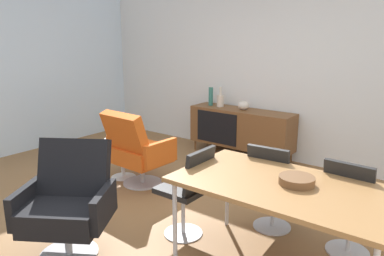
# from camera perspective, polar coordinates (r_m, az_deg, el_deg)

# --- Properties ---
(ground_plane) EXTENTS (8.32, 8.32, 0.00)m
(ground_plane) POSITION_cam_1_polar(r_m,az_deg,el_deg) (3.87, -6.21, -13.70)
(ground_plane) COLOR olive
(wall_back) EXTENTS (6.80, 0.12, 2.80)m
(wall_back) POSITION_cam_1_polar(r_m,az_deg,el_deg) (5.60, 12.28, 9.73)
(wall_back) COLOR silver
(wall_back) RESTS_ON ground_plane
(sideboard) EXTENTS (1.60, 0.45, 0.72)m
(sideboard) POSITION_cam_1_polar(r_m,az_deg,el_deg) (5.63, 7.55, 0.03)
(sideboard) COLOR brown
(sideboard) RESTS_ON ground_plane
(vase_cobalt) EXTENTS (0.07, 0.07, 0.29)m
(vase_cobalt) POSITION_cam_1_polar(r_m,az_deg,el_deg) (5.84, 2.91, 4.89)
(vase_cobalt) COLOR #337266
(vase_cobalt) RESTS_ON sideboard
(vase_sculptural_dark) EXTENTS (0.17, 0.17, 0.13)m
(vase_sculptural_dark) POSITION_cam_1_polar(r_m,az_deg,el_deg) (5.54, 7.93, 3.47)
(vase_sculptural_dark) COLOR beige
(vase_sculptural_dark) RESTS_ON sideboard
(vase_ceramic_small) EXTENTS (0.11, 0.11, 0.31)m
(vase_ceramic_small) POSITION_cam_1_polar(r_m,az_deg,el_deg) (5.75, 4.37, 4.30)
(vase_ceramic_small) COLOR beige
(vase_ceramic_small) RESTS_ON sideboard
(dining_table) EXTENTS (1.60, 0.90, 0.74)m
(dining_table) POSITION_cam_1_polar(r_m,az_deg,el_deg) (2.84, 13.88, -9.12)
(dining_table) COLOR olive
(dining_table) RESTS_ON ground_plane
(wooden_bowl_on_table) EXTENTS (0.26, 0.26, 0.06)m
(wooden_bowl_on_table) POSITION_cam_1_polar(r_m,az_deg,el_deg) (2.83, 15.83, -7.77)
(wooden_bowl_on_table) COLOR brown
(wooden_bowl_on_table) RESTS_ON dining_table
(dining_chair_near_window) EXTENTS (0.43, 0.40, 0.86)m
(dining_chair_near_window) POSITION_cam_1_polar(r_m,az_deg,el_deg) (3.35, -0.56, -9.28)
(dining_chair_near_window) COLOR black
(dining_chair_near_window) RESTS_ON ground_plane
(dining_chair_back_right) EXTENTS (0.42, 0.44, 0.86)m
(dining_chair_back_right) POSITION_cam_1_polar(r_m,az_deg,el_deg) (3.33, 23.21, -10.65)
(dining_chair_back_right) COLOR black
(dining_chair_back_right) RESTS_ON ground_plane
(dining_chair_back_left) EXTENTS (0.43, 0.45, 0.86)m
(dining_chair_back_left) POSITION_cam_1_polar(r_m,az_deg,el_deg) (3.53, 12.21, -8.34)
(dining_chair_back_left) COLOR black
(dining_chair_back_left) RESTS_ON ground_plane
(lounge_chair_red) EXTENTS (0.74, 0.68, 0.95)m
(lounge_chair_red) POSITION_cam_1_polar(r_m,az_deg,el_deg) (4.52, -8.45, -3.16)
(lounge_chair_red) COLOR #D85919
(lounge_chair_red) RESTS_ON ground_plane
(armchair_black_shell) EXTENTS (0.89, 0.88, 0.95)m
(armchair_black_shell) POSITION_cam_1_polar(r_m,az_deg,el_deg) (3.30, -18.51, -10.46)
(armchair_black_shell) COLOR black
(armchair_black_shell) RESTS_ON ground_plane
(side_table_round) EXTENTS (0.44, 0.44, 0.52)m
(side_table_round) POSITION_cam_1_polar(r_m,az_deg,el_deg) (4.86, -10.67, -3.83)
(side_table_round) COLOR white
(side_table_round) RESTS_ON ground_plane
(fruit_bowl) EXTENTS (0.20, 0.20, 0.11)m
(fruit_bowl) POSITION_cam_1_polar(r_m,az_deg,el_deg) (4.79, -10.80, -1.08)
(fruit_bowl) COLOR #262628
(fruit_bowl) RESTS_ON side_table_round
(magazine_stack) EXTENTS (0.32, 0.41, 0.12)m
(magazine_stack) POSITION_cam_1_polar(r_m,az_deg,el_deg) (6.23, -19.46, -2.93)
(magazine_stack) COLOR gold
(magazine_stack) RESTS_ON ground_plane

